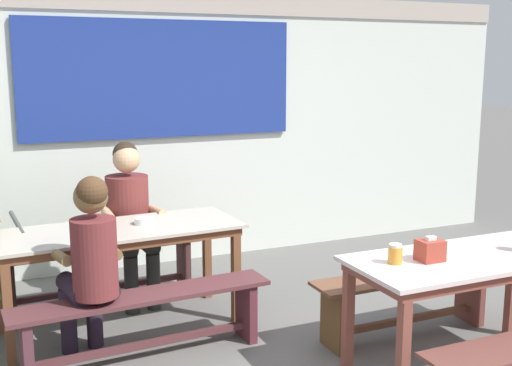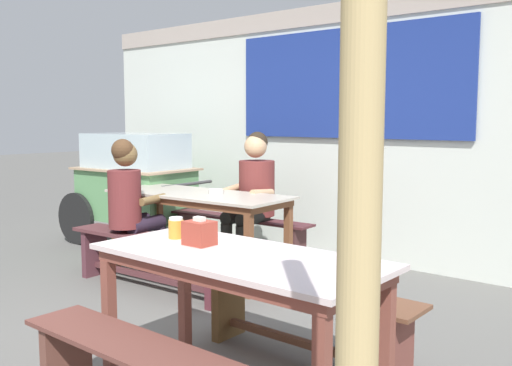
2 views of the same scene
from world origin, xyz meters
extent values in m
plane|color=#605F5B|center=(0.00, 0.00, 0.00)|extent=(40.00, 40.00, 0.00)
cube|color=silver|center=(0.00, 2.67, 1.20)|extent=(7.51, 0.12, 2.40)
cube|color=navy|center=(-0.18, 2.58, 1.79)|extent=(2.60, 0.03, 1.09)
cube|color=#B2A397|center=(0.00, 2.69, 2.50)|extent=(7.51, 0.20, 0.20)
cube|color=#BFB6A4|center=(-0.91, 1.21, 0.75)|extent=(1.81, 0.78, 0.02)
cube|color=brown|center=(-0.91, 1.21, 0.71)|extent=(1.73, 0.72, 0.06)
cube|color=brown|center=(-0.12, 1.53, 0.34)|extent=(0.06, 0.06, 0.68)
cube|color=brown|center=(-0.09, 0.96, 0.34)|extent=(0.06, 0.06, 0.68)
cube|color=brown|center=(-1.73, 1.45, 0.34)|extent=(0.06, 0.06, 0.68)
cube|color=brown|center=(-1.70, 0.88, 0.34)|extent=(0.06, 0.06, 0.68)
cube|color=silver|center=(0.95, -0.35, 0.75)|extent=(1.54, 0.69, 0.03)
cube|color=brown|center=(0.95, -0.35, 0.71)|extent=(1.46, 0.63, 0.06)
cube|color=brown|center=(1.63, -0.07, 0.34)|extent=(0.06, 0.06, 0.68)
cube|color=brown|center=(0.26, -0.07, 0.34)|extent=(0.06, 0.06, 0.68)
cube|color=brown|center=(0.26, -0.64, 0.34)|extent=(0.06, 0.06, 0.68)
cube|color=#4F262A|center=(-0.94, 1.80, 0.45)|extent=(1.68, 0.33, 0.02)
cube|color=#492929|center=(-0.23, 1.84, 0.22)|extent=(0.07, 0.21, 0.44)
cube|color=#492D2B|center=(-1.65, 1.76, 0.22)|extent=(0.07, 0.21, 0.44)
cube|color=#4F262A|center=(-0.94, 1.80, 0.11)|extent=(1.39, 0.11, 0.04)
cube|color=#542C2F|center=(-0.88, 0.61, 0.44)|extent=(1.74, 0.37, 0.03)
cube|color=#59272F|center=(-0.14, 0.65, 0.21)|extent=(0.07, 0.25, 0.43)
cube|color=#522B33|center=(-1.62, 0.57, 0.21)|extent=(0.07, 0.25, 0.43)
cube|color=#542C2F|center=(-0.88, 0.61, 0.11)|extent=(1.45, 0.12, 0.04)
cube|color=brown|center=(0.95, 0.25, 0.45)|extent=(1.44, 0.32, 0.02)
cube|color=brown|center=(1.55, 0.25, 0.22)|extent=(0.06, 0.26, 0.43)
cube|color=brown|center=(0.34, 0.24, 0.22)|extent=(0.06, 0.26, 0.43)
cube|color=brown|center=(0.95, 0.25, 0.11)|extent=(1.16, 0.05, 0.04)
cube|color=brown|center=(0.95, -0.95, 0.45)|extent=(1.47, 0.31, 0.02)
cube|color=brown|center=(0.33, -0.95, 0.22)|extent=(0.06, 0.26, 0.43)
cube|color=#5D965D|center=(-2.38, 1.67, 0.58)|extent=(1.29, 0.82, 0.57)
cube|color=silver|center=(-2.38, 1.67, 1.07)|extent=(1.16, 0.74, 0.41)
cube|color=tan|center=(-2.38, 1.67, 0.88)|extent=(1.37, 0.90, 0.02)
cylinder|color=black|center=(-2.97, 2.04, 0.30)|extent=(0.60, 0.08, 0.60)
cylinder|color=black|center=(-2.93, 1.23, 0.30)|extent=(0.60, 0.08, 0.60)
cylinder|color=#333333|center=(-1.81, 1.70, 0.15)|extent=(0.05, 0.05, 0.30)
cylinder|color=#3F3F3F|center=(-1.57, 1.71, 0.75)|extent=(0.08, 0.75, 0.04)
cylinder|color=#282A27|center=(-0.78, 1.45, 0.23)|extent=(0.11, 0.11, 0.46)
cylinder|color=#282A27|center=(-0.60, 1.46, 0.23)|extent=(0.11, 0.11, 0.46)
cylinder|color=#282A27|center=(-0.78, 1.63, 0.51)|extent=(0.15, 0.41, 0.13)
cylinder|color=#282A27|center=(-0.60, 1.64, 0.51)|extent=(0.15, 0.41, 0.13)
cylinder|color=maroon|center=(-0.70, 1.81, 0.77)|extent=(0.35, 0.35, 0.54)
sphere|color=tan|center=(-0.70, 1.79, 1.18)|extent=(0.22, 0.22, 0.22)
sphere|color=#2D2319|center=(-0.70, 1.82, 1.21)|extent=(0.20, 0.20, 0.20)
cylinder|color=tan|center=(-0.89, 1.62, 0.75)|extent=(0.09, 0.31, 0.10)
cylinder|color=tan|center=(-0.50, 1.64, 0.75)|extent=(0.09, 0.31, 0.09)
cylinder|color=#2A1E2F|center=(-1.15, 0.95, 0.23)|extent=(0.11, 0.11, 0.46)
cylinder|color=#2A1E2F|center=(-1.33, 0.93, 0.23)|extent=(0.11, 0.11, 0.46)
cylinder|color=#2A1E2F|center=(-1.12, 0.78, 0.51)|extent=(0.19, 0.40, 0.13)
cylinder|color=#2A1E2F|center=(-1.30, 0.75, 0.51)|extent=(0.19, 0.40, 0.13)
cylinder|color=maroon|center=(-1.18, 0.59, 0.75)|extent=(0.28, 0.28, 0.50)
sphere|color=brown|center=(-1.19, 0.61, 1.13)|extent=(0.21, 0.21, 0.21)
sphere|color=#4C331E|center=(-1.18, 0.58, 1.17)|extent=(0.19, 0.19, 0.19)
cylinder|color=brown|center=(-1.05, 0.80, 0.73)|extent=(0.12, 0.31, 0.08)
cylinder|color=brown|center=(-1.37, 0.75, 0.73)|extent=(0.12, 0.31, 0.09)
cube|color=#9E3A2C|center=(0.66, -0.33, 0.83)|extent=(0.15, 0.13, 0.13)
cube|color=white|center=(0.66, -0.33, 0.91)|extent=(0.06, 0.04, 0.02)
cylinder|color=orange|center=(0.44, -0.29, 0.82)|extent=(0.09, 0.09, 0.10)
cylinder|color=white|center=(0.44, -0.29, 0.88)|extent=(0.08, 0.08, 0.02)
cylinder|color=silver|center=(-0.71, 1.24, 0.79)|extent=(0.14, 0.14, 0.05)
cylinder|color=tan|center=(2.20, -1.37, 1.18)|extent=(0.10, 0.10, 2.35)
camera|label=1|loc=(-1.80, -3.30, 1.95)|focal=44.72mm
camera|label=2|loc=(2.81, -2.46, 1.43)|focal=40.10mm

